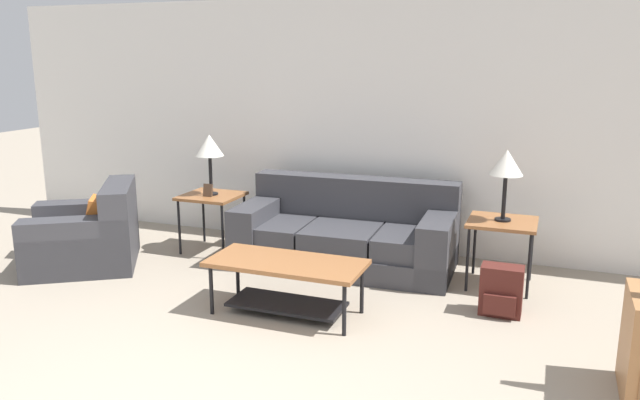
# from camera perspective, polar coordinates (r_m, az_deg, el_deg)

# --- Properties ---
(wall_back) EXTENTS (8.84, 0.06, 2.60)m
(wall_back) POSITION_cam_1_polar(r_m,az_deg,el_deg) (6.54, 4.65, 6.77)
(wall_back) COLOR white
(wall_back) RESTS_ON ground_plane
(couch) EXTENTS (2.12, 1.05, 0.82)m
(couch) POSITION_cam_1_polar(r_m,az_deg,el_deg) (6.12, 2.43, -3.30)
(couch) COLOR #38383D
(couch) RESTS_ON ground_plane
(armchair) EXTENTS (1.36, 1.36, 0.80)m
(armchair) POSITION_cam_1_polar(r_m,az_deg,el_deg) (6.52, -20.49, -3.15)
(armchair) COLOR #38383D
(armchair) RESTS_ON ground_plane
(coffee_table) EXTENTS (1.23, 0.56, 0.44)m
(coffee_table) POSITION_cam_1_polar(r_m,az_deg,el_deg) (4.96, -3.08, -6.84)
(coffee_table) COLOR #935B33
(coffee_table) RESTS_ON ground_plane
(side_table_left) EXTENTS (0.59, 0.56, 0.60)m
(side_table_left) POSITION_cam_1_polar(r_m,az_deg,el_deg) (6.58, -9.88, 0.01)
(side_table_left) COLOR #935B33
(side_table_left) RESTS_ON ground_plane
(side_table_right) EXTENTS (0.59, 0.56, 0.60)m
(side_table_right) POSITION_cam_1_polar(r_m,az_deg,el_deg) (5.71, 16.32, -2.36)
(side_table_right) COLOR #935B33
(side_table_right) RESTS_ON ground_plane
(table_lamp_left) EXTENTS (0.29, 0.29, 0.63)m
(table_lamp_left) POSITION_cam_1_polar(r_m,az_deg,el_deg) (6.48, -10.07, 4.80)
(table_lamp_left) COLOR black
(table_lamp_left) RESTS_ON side_table_left
(table_lamp_right) EXTENTS (0.29, 0.29, 0.63)m
(table_lamp_right) POSITION_cam_1_polar(r_m,az_deg,el_deg) (5.59, 16.69, 3.14)
(table_lamp_right) COLOR black
(table_lamp_right) RESTS_ON side_table_right
(backpack) EXTENTS (0.33, 0.27, 0.40)m
(backpack) POSITION_cam_1_polar(r_m,az_deg,el_deg) (5.19, 16.23, -8.01)
(backpack) COLOR #4C1E19
(backpack) RESTS_ON ground_plane
(picture_frame) EXTENTS (0.10, 0.04, 0.13)m
(picture_frame) POSITION_cam_1_polar(r_m,az_deg,el_deg) (6.48, -10.21, 0.89)
(picture_frame) COLOR #4C3828
(picture_frame) RESTS_ON side_table_left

